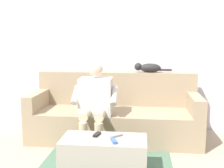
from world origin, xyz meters
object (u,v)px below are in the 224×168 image
(cat_on_backrest, at_px, (148,68))
(remote_gray, at_px, (116,136))
(couch, at_px, (115,116))
(coffee_table, at_px, (104,156))
(remote_black, at_px, (97,134))
(person_solo_seated, at_px, (95,100))
(remote_blue, at_px, (114,141))

(cat_on_backrest, height_order, remote_gray, cat_on_backrest)
(couch, relative_size, cat_on_backrest, 4.30)
(coffee_table, bearing_deg, cat_on_backrest, -108.99)
(coffee_table, distance_m, remote_gray, 0.23)
(remote_black, bearing_deg, couch, -172.46)
(person_solo_seated, distance_m, remote_black, 0.66)
(person_solo_seated, xyz_separation_m, cat_on_backrest, (-0.65, -0.63, 0.35))
(couch, distance_m, remote_black, 0.99)
(coffee_table, bearing_deg, remote_black, -42.00)
(couch, bearing_deg, coffee_table, 90.00)
(person_solo_seated, bearing_deg, cat_on_backrest, -135.93)
(couch, xyz_separation_m, remote_gray, (-0.12, 1.00, 0.07))
(cat_on_backrest, distance_m, remote_blue, 1.56)
(couch, xyz_separation_m, remote_blue, (-0.11, 1.15, 0.07))
(remote_gray, distance_m, remote_blue, 0.15)
(coffee_table, distance_m, remote_black, 0.22)
(person_solo_seated, height_order, remote_blue, person_solo_seated)
(remote_black, relative_size, remote_blue, 1.06)
(couch, height_order, coffee_table, couch)
(person_solo_seated, relative_size, remote_gray, 7.63)
(remote_blue, bearing_deg, remote_gray, 156.20)
(remote_gray, xyz_separation_m, remote_black, (0.20, -0.02, 0.00))
(cat_on_backrest, height_order, remote_blue, cat_on_backrest)
(person_solo_seated, relative_size, remote_black, 8.37)
(coffee_table, bearing_deg, remote_blue, 139.10)
(remote_blue, bearing_deg, couch, 164.53)
(cat_on_backrest, bearing_deg, person_solo_seated, 44.07)
(cat_on_backrest, relative_size, remote_gray, 3.74)
(cat_on_backrest, bearing_deg, remote_gray, 75.08)
(coffee_table, xyz_separation_m, remote_black, (0.08, -0.07, 0.20))
(cat_on_backrest, bearing_deg, couch, 29.60)
(remote_blue, bearing_deg, remote_black, -152.30)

